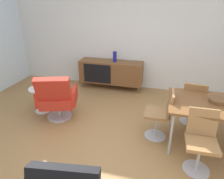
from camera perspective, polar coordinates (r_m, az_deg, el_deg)
ground_plane at (r=3.36m, az=-2.12°, el=-15.86°), size 8.32×8.32×0.00m
wall_back at (r=5.17m, az=6.29°, el=15.64°), size 6.80×0.12×2.80m
sideboard at (r=5.21m, az=-0.31°, el=4.96°), size 1.60×0.45×0.72m
vase_cobalt at (r=5.07m, az=0.79°, el=9.20°), size 0.09×0.09×0.25m
dining_table at (r=3.43m, az=29.00°, el=-4.37°), size 1.60×0.90×0.74m
wooden_bowl_on_table at (r=3.43m, az=27.58°, el=-2.73°), size 0.26×0.26×0.06m
dining_chair_front_left at (r=2.99m, az=23.73°, el=-12.64°), size 0.41×0.43×0.86m
dining_chair_back_left at (r=3.95m, az=21.72°, el=-3.04°), size 0.43×0.45×0.86m
dining_chair_near_window at (r=3.41m, az=13.64°, el=-6.32°), size 0.43×0.41×0.86m
lounge_chair_red at (r=3.96m, az=-15.30°, el=-2.04°), size 0.84×0.81×0.95m
side_table_round at (r=4.40m, az=-19.25°, el=-1.96°), size 0.44×0.44×0.52m
fruit_bowl at (r=4.30m, az=-19.71°, el=0.93°), size 0.20×0.20×0.11m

